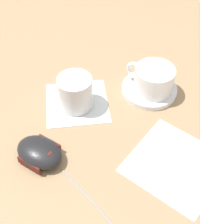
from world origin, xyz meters
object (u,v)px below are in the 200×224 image
object	(u,v)px
coffee_cup	(153,79)
drinking_glass	(75,92)
saucer	(149,89)
computer_mouse	(39,152)

from	to	relation	value
coffee_cup	drinking_glass	bearing A→B (deg)	-76.54
drinking_glass	coffee_cup	bearing A→B (deg)	103.46
saucer	computer_mouse	xyz separation A→B (m)	(0.19, -0.23, 0.01)
computer_mouse	drinking_glass	bearing A→B (deg)	157.02
coffee_cup	computer_mouse	xyz separation A→B (m)	(0.19, -0.24, -0.02)
coffee_cup	computer_mouse	distance (m)	0.30
saucer	computer_mouse	bearing A→B (deg)	-50.48
coffee_cup	drinking_glass	size ratio (longest dim) A/B	1.41
coffee_cup	computer_mouse	size ratio (longest dim) A/B	0.92
computer_mouse	drinking_glass	size ratio (longest dim) A/B	1.54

